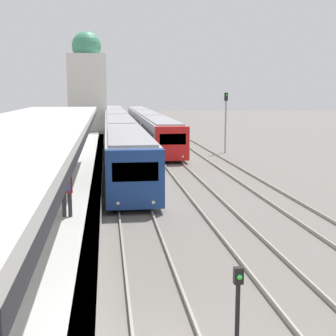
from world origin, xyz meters
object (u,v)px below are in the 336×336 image
object	(u,v)px
person_on_platform	(66,189)
train_far	(147,123)
train_near	(118,127)
signal_mast_far	(226,115)
signal_post_near	(238,296)

from	to	relation	value
person_on_platform	train_far	xyz separation A→B (m)	(6.20, 39.42, -0.40)
train_near	signal_mast_far	bearing A→B (deg)	-47.11
person_on_platform	signal_post_near	distance (m)	8.14
train_near	train_far	world-z (taller)	train_near
person_on_platform	signal_mast_far	distance (m)	26.41
signal_mast_far	person_on_platform	bearing A→B (deg)	-116.28
train_near	signal_mast_far	world-z (taller)	signal_mast_far
train_near	person_on_platform	bearing A→B (deg)	-94.43
signal_post_near	train_far	bearing A→B (deg)	87.39
train_far	signal_post_near	distance (m)	46.45
person_on_platform	train_far	world-z (taller)	train_far
train_near	signal_post_near	size ratio (longest dim) A/B	35.10
train_far	signal_post_near	size ratio (longest dim) A/B	25.67
train_near	train_far	xyz separation A→B (m)	(3.61, 5.99, -0.04)
train_near	train_far	size ratio (longest dim) A/B	1.37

